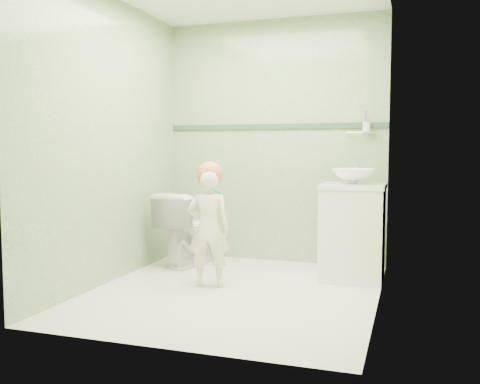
% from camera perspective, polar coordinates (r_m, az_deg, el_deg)
% --- Properties ---
extents(ground, '(2.50, 2.50, 0.00)m').
position_cam_1_polar(ground, '(4.22, -0.65, -10.78)').
color(ground, beige).
rests_on(ground, ground).
extents(room_shell, '(2.50, 2.54, 2.40)m').
position_cam_1_polar(room_shell, '(4.07, -0.66, 5.74)').
color(room_shell, gray).
rests_on(room_shell, ground).
extents(trim_stripe, '(2.20, 0.02, 0.05)m').
position_cam_1_polar(trim_stripe, '(5.26, 3.73, 7.12)').
color(trim_stripe, '#304E39').
rests_on(trim_stripe, room_shell).
extents(vanity, '(0.52, 0.50, 0.80)m').
position_cam_1_polar(vanity, '(4.63, 12.13, -4.43)').
color(vanity, white).
rests_on(vanity, ground).
extents(counter, '(0.54, 0.52, 0.04)m').
position_cam_1_polar(counter, '(4.58, 12.21, 0.64)').
color(counter, white).
rests_on(counter, vanity).
extents(basin, '(0.37, 0.37, 0.13)m').
position_cam_1_polar(basin, '(4.58, 12.23, 1.69)').
color(basin, white).
rests_on(basin, counter).
extents(faucet, '(0.03, 0.13, 0.18)m').
position_cam_1_polar(faucet, '(4.76, 12.48, 2.75)').
color(faucet, silver).
rests_on(faucet, counter).
extents(cup_holder, '(0.26, 0.07, 0.21)m').
position_cam_1_polar(cup_holder, '(5.05, 13.49, 6.86)').
color(cup_holder, silver).
rests_on(cup_holder, room_shell).
extents(toilet, '(0.52, 0.76, 0.71)m').
position_cam_1_polar(toilet, '(5.14, -5.59, -3.95)').
color(toilet, white).
rests_on(toilet, ground).
extents(toddler, '(0.39, 0.31, 0.95)m').
position_cam_1_polar(toddler, '(4.29, -3.43, -4.00)').
color(toddler, silver).
rests_on(toddler, ground).
extents(hair_cap, '(0.21, 0.21, 0.21)m').
position_cam_1_polar(hair_cap, '(4.27, -3.34, 1.93)').
color(hair_cap, '#C56C4D').
rests_on(hair_cap, toddler).
extents(teal_toothbrush, '(0.11, 0.14, 0.08)m').
position_cam_1_polar(teal_toothbrush, '(4.12, -2.67, 0.15)').
color(teal_toothbrush, '#039C8E').
rests_on(teal_toothbrush, toddler).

